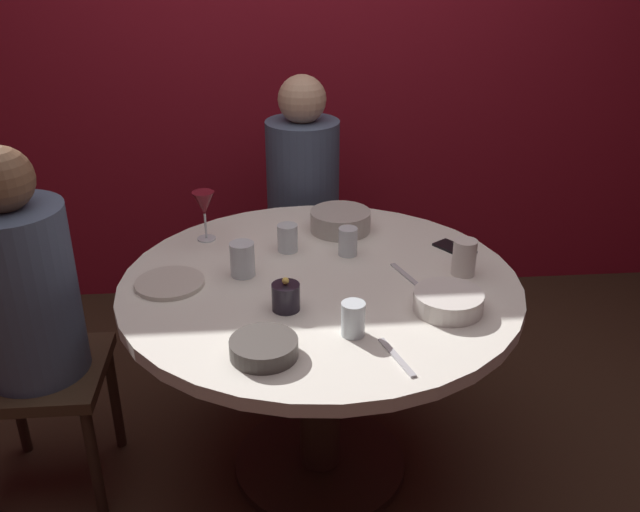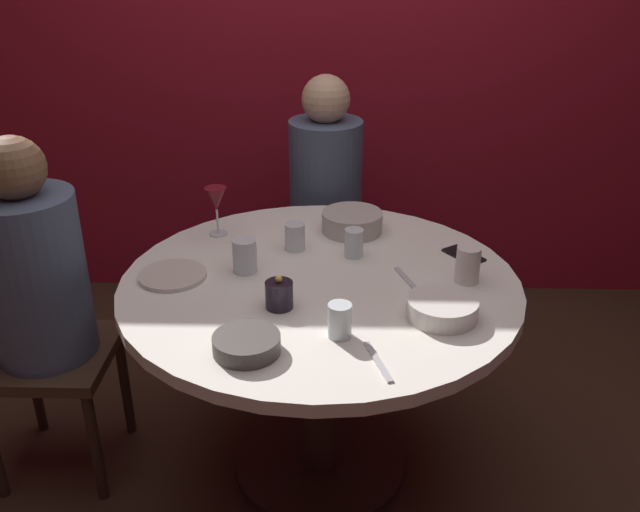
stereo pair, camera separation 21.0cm
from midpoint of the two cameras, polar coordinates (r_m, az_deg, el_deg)
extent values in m
plane|color=#382619|center=(2.57, 2.44, -16.95)|extent=(8.00, 8.00, 0.00)
cube|color=maroon|center=(3.32, 2.60, 18.10)|extent=(6.00, 0.10, 2.60)
cylinder|color=silver|center=(2.14, 2.80, -2.47)|extent=(1.24, 1.24, 0.04)
cylinder|color=#332319|center=(2.35, 2.60, -10.57)|extent=(0.14, 0.14, 0.71)
cylinder|color=#2D2116|center=(2.56, 2.45, -16.70)|extent=(0.60, 0.60, 0.03)
cube|color=#3F2D1E|center=(2.44, -19.08, -7.87)|extent=(0.40, 0.40, 0.04)
cylinder|color=#475670|center=(2.30, -20.13, -1.74)|extent=(0.32, 0.32, 0.55)
sphere|color=brown|center=(2.16, -21.56, 6.74)|extent=(0.19, 0.19, 0.19)
cylinder|color=#332319|center=(2.40, -15.66, -15.03)|extent=(0.04, 0.04, 0.43)
cylinder|color=#332319|center=(2.76, -20.59, -9.80)|extent=(0.04, 0.04, 0.43)
cylinder|color=#332319|center=(2.65, -13.65, -10.29)|extent=(0.04, 0.04, 0.43)
cube|color=#3F2D1E|center=(3.04, 2.42, 0.56)|extent=(0.40, 0.40, 0.04)
cylinder|color=#475670|center=(2.92, 2.53, 5.82)|extent=(0.31, 0.31, 0.55)
sphere|color=tan|center=(2.82, 2.67, 12.80)|extent=(0.20, 0.20, 0.20)
cylinder|color=#332319|center=(3.30, -0.64, -1.84)|extent=(0.04, 0.04, 0.43)
cylinder|color=#332319|center=(3.00, -0.89, -4.85)|extent=(0.04, 0.04, 0.43)
cylinder|color=#332319|center=(3.30, 5.27, -1.90)|extent=(0.04, 0.04, 0.43)
cylinder|color=#332319|center=(3.01, 5.63, -4.92)|extent=(0.04, 0.04, 0.43)
cylinder|color=black|center=(1.96, -0.35, -3.31)|extent=(0.08, 0.08, 0.08)
sphere|color=#F9D159|center=(1.94, -0.35, -1.97)|extent=(0.02, 0.02, 0.02)
cylinder|color=silver|center=(2.45, -6.00, 1.79)|extent=(0.06, 0.06, 0.01)
cylinder|color=silver|center=(2.43, -6.05, 2.83)|extent=(0.01, 0.01, 0.09)
cone|color=maroon|center=(2.40, -6.14, 4.69)|extent=(0.08, 0.08, 0.08)
cylinder|color=beige|center=(2.17, -9.40, -1.61)|extent=(0.21, 0.21, 0.01)
cube|color=black|center=(2.35, 14.31, 0.01)|extent=(0.14, 0.15, 0.01)
cylinder|color=#4C4742|center=(1.78, -2.72, -7.38)|extent=(0.18, 0.18, 0.05)
cylinder|color=#B2ADA3|center=(2.46, 5.12, 2.78)|extent=(0.22, 0.22, 0.07)
cylinder|color=silver|center=(1.97, 13.10, -4.32)|extent=(0.20, 0.20, 0.06)
cylinder|color=silver|center=(2.27, 5.46, 1.03)|extent=(0.06, 0.06, 0.09)
cylinder|color=silver|center=(2.31, 0.50, 1.56)|extent=(0.07, 0.07, 0.09)
cylinder|color=silver|center=(2.17, 14.87, -0.77)|extent=(0.07, 0.07, 0.11)
cylinder|color=silver|center=(1.83, 4.94, -5.42)|extent=(0.06, 0.06, 0.10)
cylinder|color=silver|center=(2.16, -3.50, -0.03)|extent=(0.08, 0.08, 0.11)
cube|color=#B7B7BC|center=(2.15, 10.06, -2.07)|extent=(0.07, 0.18, 0.01)
cube|color=#B7B7BC|center=(1.76, 8.26, -8.72)|extent=(0.07, 0.18, 0.01)
camera|label=1|loc=(0.10, -87.14, 1.39)|focal=38.70mm
camera|label=2|loc=(0.10, 92.86, -1.39)|focal=38.70mm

